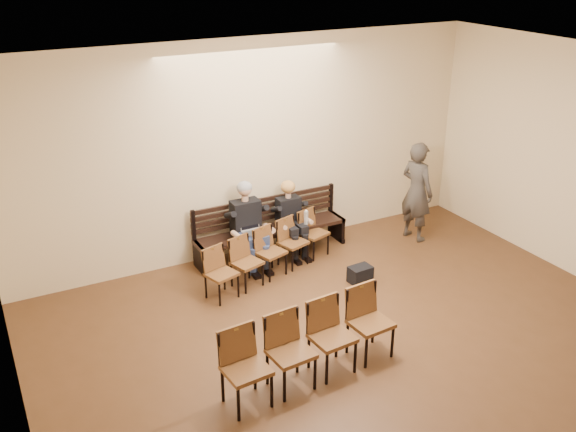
# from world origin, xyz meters

# --- Properties ---
(ground) EXTENTS (10.00, 10.00, 0.00)m
(ground) POSITION_xyz_m (0.00, 0.00, 0.00)
(ground) COLOR #53331C
(ground) RESTS_ON ground
(room_walls) EXTENTS (8.02, 10.01, 3.51)m
(room_walls) POSITION_xyz_m (0.00, 0.79, 2.54)
(room_walls) COLOR beige
(room_walls) RESTS_ON ground
(bench) EXTENTS (2.60, 0.90, 0.45)m
(bench) POSITION_xyz_m (0.15, 4.65, 0.23)
(bench) COLOR black
(bench) RESTS_ON ground
(seated_man) EXTENTS (0.56, 0.78, 1.35)m
(seated_man) POSITION_xyz_m (-0.31, 4.53, 0.68)
(seated_man) COLOR black
(seated_man) RESTS_ON ground
(seated_woman) EXTENTS (0.48, 0.66, 1.11)m
(seated_woman) POSITION_xyz_m (0.46, 4.53, 0.56)
(seated_woman) COLOR black
(seated_woman) RESTS_ON ground
(laptop) EXTENTS (0.37, 0.32, 0.23)m
(laptop) POSITION_xyz_m (-0.30, 4.38, 0.57)
(laptop) COLOR #B7B7BC
(laptop) RESTS_ON bench
(water_bottle) EXTENTS (0.08, 0.08, 0.25)m
(water_bottle) POSITION_xyz_m (0.62, 4.33, 0.57)
(water_bottle) COLOR silver
(water_bottle) RESTS_ON bench
(bag) EXTENTS (0.36, 0.26, 0.25)m
(bag) POSITION_xyz_m (0.92, 3.17, 0.13)
(bag) COLOR black
(bag) RESTS_ON ground
(passerby) EXTENTS (0.61, 0.81, 2.00)m
(passerby) POSITION_xyz_m (2.63, 4.05, 1.00)
(passerby) COLOR #3A352F
(passerby) RESTS_ON ground
(chair_row_front) EXTENTS (2.38, 1.10, 0.77)m
(chair_row_front) POSITION_xyz_m (-0.18, 4.00, 0.38)
(chair_row_front) COLOR brown
(chair_row_front) RESTS_ON ground
(chair_row_back) EXTENTS (2.26, 0.67, 0.92)m
(chair_row_back) POSITION_xyz_m (-0.89, 1.48, 0.46)
(chair_row_back) COLOR brown
(chair_row_back) RESTS_ON ground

